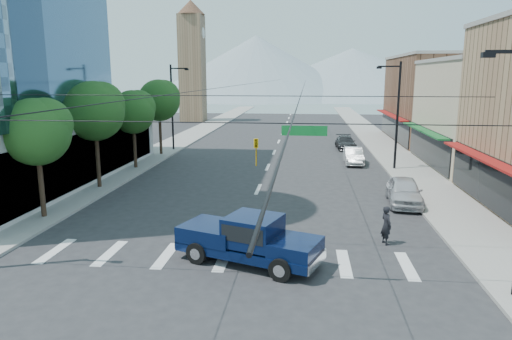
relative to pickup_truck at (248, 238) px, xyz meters
The scene contains 20 objects.
ground 1.85m from the pickup_truck, 128.16° to the right, with size 160.00×160.00×0.00m, color #28282B.
sidewalk_left 40.93m from the pickup_truck, 108.41° to the left, with size 4.00×120.00×0.15m, color gray.
sidewalk_right 40.39m from the pickup_truck, 74.07° to the left, with size 4.00×120.00×0.15m, color gray.
shop_mid 29.95m from the pickup_truck, 50.11° to the left, with size 12.00×14.00×9.00m, color tan.
shop_far 43.44m from the pickup_truck, 63.83° to the left, with size 12.00×18.00×10.00m, color brown.
clock_tower 63.99m from the pickup_truck, 105.98° to the left, with size 4.80×4.80×20.40m.
mountain_left 150.00m from the pickup_truck, 96.11° to the left, with size 80.00×80.00×22.00m, color gray.
mountain_right 160.16m from the pickup_truck, 83.15° to the left, with size 90.00×90.00×18.00m, color gray.
tree_near 13.54m from the pickup_truck, 157.67° to the left, with size 3.65×3.64×6.71m.
tree_midnear 17.50m from the pickup_truck, 135.16° to the left, with size 4.09×4.09×7.52m.
tree_midfar 22.74m from the pickup_truck, 122.36° to the left, with size 3.65×3.64×6.71m.
tree_far 28.92m from the pickup_truck, 114.82° to the left, with size 4.09×4.09×7.52m.
signal_rig 4.23m from the pickup_truck, 108.55° to the right, with size 21.80×0.20×9.00m.
lamp_pole_nw 31.31m from the pickup_truck, 111.90° to the left, with size 2.00×0.25×9.00m.
lamp_pole_ne 23.31m from the pickup_truck, 64.93° to the left, with size 2.00×0.25×9.00m.
pickup_truck is the anchor object (origin of this frame).
pedestrian 6.85m from the pickup_truck, 25.08° to the left, with size 0.68×0.44×1.85m, color black.
parked_car_near 13.14m from the pickup_truck, 49.81° to the left, with size 1.97×4.89×1.67m, color silver.
parked_car_mid 24.18m from the pickup_truck, 73.97° to the left, with size 1.56×4.48×1.48m, color silver.
parked_car_far 32.67m from the pickup_truck, 78.20° to the left, with size 1.95×4.81×1.40m, color #2A2A2C.
Camera 1 is at (3.25, -17.00, 7.83)m, focal length 32.00 mm.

